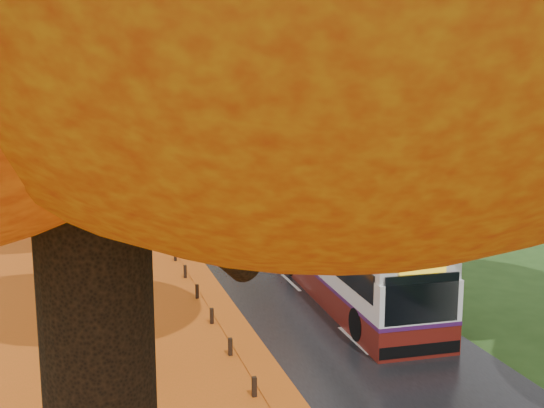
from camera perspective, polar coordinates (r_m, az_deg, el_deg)
name	(u,v)px	position (r m, az deg, el deg)	size (l,w,h in m)	color
road	(219,217)	(38.00, -4.45, -1.08)	(6.50, 90.00, 0.04)	black
centre_line	(219,216)	(37.99, -4.45, -1.04)	(0.12, 90.00, 0.01)	silver
leaf_verge	(49,227)	(37.26, -18.12, -1.82)	(12.00, 90.00, 0.02)	#9A4D0E
leaf_drift	(164,220)	(37.50, -9.01, -1.29)	(0.90, 90.00, 0.01)	#CA4D14
trees_left	(76,41)	(38.56, -16.09, 12.94)	(9.20, 74.00, 13.88)	black
trees_right	(330,42)	(41.17, 4.89, 13.33)	(9.30, 74.20, 13.96)	black
bollard_row	(241,366)	(18.16, -2.57, -13.36)	(0.11, 23.51, 0.52)	black
streetlamp_near	(445,169)	(22.80, 14.28, 2.88)	(2.45, 0.18, 8.00)	#333538
streetlamp_mid	(263,125)	(43.13, -0.75, 6.62)	(2.45, 0.18, 8.00)	#333538
streetlamp_far	(200,110)	(64.56, -6.06, 7.83)	(2.45, 0.18, 8.00)	#333538
bus	(350,258)	(23.64, 6.58, -4.47)	(2.84, 10.87, 2.84)	#5B140E
car_white	(160,188)	(44.61, -9.36, 1.37)	(1.46, 3.64, 1.24)	#B8B8BC
car_silver	(154,176)	(49.10, -9.86, 2.34)	(1.60, 4.58, 1.51)	#A6A9AE
car_dark	(144,168)	(55.17, -10.66, 3.01)	(1.64, 4.04, 1.17)	black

